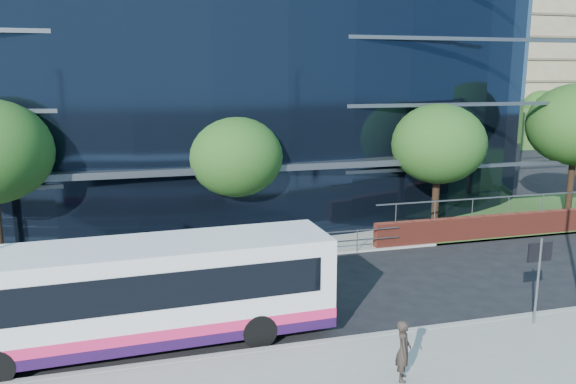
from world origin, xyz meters
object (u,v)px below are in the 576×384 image
object	(u,v)px
tree_dist_f	(542,106)
pedestrian_b	(403,350)
street_sign	(539,263)
tree_far_b	(236,157)
tree_dist_e	(431,106)
tree_far_c	(438,144)
city_bus	(143,293)

from	to	relation	value
tree_dist_f	pedestrian_b	xyz separation A→B (m)	(-41.06, -45.55, -3.25)
street_sign	tree_far_b	world-z (taller)	tree_far_b
tree_dist_e	pedestrian_b	world-z (taller)	tree_dist_e
tree_far_c	city_bus	bearing A→B (deg)	-149.43
street_sign	pedestrian_b	bearing A→B (deg)	-160.58
tree_far_b	tree_dist_f	distance (m)	53.90
tree_far_c	city_bus	world-z (taller)	tree_far_c
tree_dist_f	street_sign	bearing A→B (deg)	-129.16
street_sign	city_bus	bearing A→B (deg)	170.12
city_bus	tree_dist_e	bearing A→B (deg)	49.40
tree_far_b	city_bus	size ratio (longest dim) A/B	0.53
tree_dist_e	tree_dist_f	bearing A→B (deg)	7.13
tree_far_b	tree_dist_f	size ratio (longest dim) A/B	1.00
street_sign	tree_far_b	xyz separation A→B (m)	(-7.50, 11.09, 2.06)
street_sign	tree_dist_e	xyz separation A→B (m)	(19.50, 41.59, 2.39)
tree_far_b	pedestrian_b	size ratio (longest dim) A/B	3.73
pedestrian_b	tree_far_c	bearing A→B (deg)	-7.35
tree_dist_f	city_bus	size ratio (longest dim) A/B	0.53
city_bus	pedestrian_b	xyz separation A→B (m)	(6.35, -4.03, -0.68)
street_sign	tree_dist_f	distance (m)	56.25
street_sign	tree_far_c	size ratio (longest dim) A/B	0.43
street_sign	tree_far_c	xyz separation A→B (m)	(2.50, 10.59, 2.39)
city_bus	pedestrian_b	world-z (taller)	city_bus
tree_far_c	street_sign	bearing A→B (deg)	-103.29
street_sign	city_bus	world-z (taller)	city_bus
tree_dist_e	city_bus	bearing A→B (deg)	-128.48
tree_dist_e	city_bus	world-z (taller)	tree_dist_e
tree_dist_e	city_bus	xyz separation A→B (m)	(-31.41, -39.51, -2.90)
pedestrian_b	street_sign	bearing A→B (deg)	-45.23
tree_far_b	tree_dist_e	xyz separation A→B (m)	(27.00, 30.50, 0.33)
tree_far_c	pedestrian_b	distance (m)	15.33
street_sign	city_bus	size ratio (longest dim) A/B	0.24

